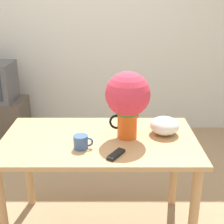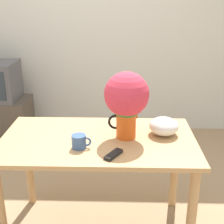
{
  "view_description": "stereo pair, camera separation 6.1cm",
  "coord_description": "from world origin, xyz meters",
  "views": [
    {
      "loc": [
        0.28,
        -1.92,
        1.64
      ],
      "look_at": [
        0.29,
        -0.03,
        0.92
      ],
      "focal_mm": 50.0,
      "sensor_mm": 36.0,
      "label": 1
    },
    {
      "loc": [
        0.34,
        -1.92,
        1.64
      ],
      "look_at": [
        0.29,
        -0.03,
        0.92
      ],
      "focal_mm": 50.0,
      "sensor_mm": 36.0,
      "label": 2
    }
  ],
  "objects": [
    {
      "name": "remote_control",
      "position": [
        0.3,
        -0.29,
        0.76
      ],
      "size": [
        0.11,
        0.14,
        0.02
      ],
      "color": "black",
      "rests_on": "table"
    },
    {
      "name": "table",
      "position": [
        0.2,
        -0.06,
        0.63
      ],
      "size": [
        1.29,
        0.74,
        0.75
      ],
      "color": "tan",
      "rests_on": "ground_plane"
    },
    {
      "name": "flower_vase",
      "position": [
        0.38,
        -0.03,
        1.01
      ],
      "size": [
        0.29,
        0.29,
        0.44
      ],
      "color": "#E05619",
      "rests_on": "table"
    },
    {
      "name": "white_bowl",
      "position": [
        0.64,
        0.02,
        0.81
      ],
      "size": [
        0.2,
        0.2,
        0.12
      ],
      "color": "silver",
      "rests_on": "table"
    },
    {
      "name": "ground_plane",
      "position": [
        0.0,
        0.0,
        0.0
      ],
      "size": [
        12.0,
        12.0,
        0.0
      ],
      "primitive_type": "plane",
      "color": "#9E7F5B"
    },
    {
      "name": "coffee_mug",
      "position": [
        0.09,
        -0.2,
        0.79
      ],
      "size": [
        0.12,
        0.09,
        0.09
      ],
      "color": "#385689",
      "rests_on": "table"
    },
    {
      "name": "wall_back",
      "position": [
        0.0,
        1.86,
        1.3
      ],
      "size": [
        8.0,
        0.05,
        2.6
      ],
      "color": "silver",
      "rests_on": "ground_plane"
    }
  ]
}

